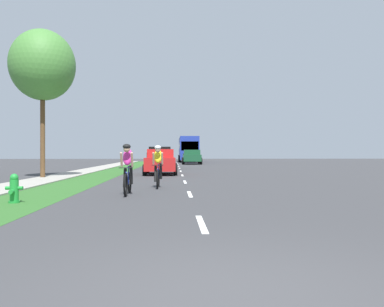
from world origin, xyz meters
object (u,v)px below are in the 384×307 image
object	(u,v)px
sedan_red	(161,162)
street_tree_near	(43,66)
pickup_dark_green	(192,157)
cyclist_trailing	(158,166)
fire_hydrant_green	(14,189)
bus_blue	(188,148)
cyclist_lead	(128,169)
suv_black	(160,157)

from	to	relation	value
sedan_red	street_tree_near	distance (m)	8.49
pickup_dark_green	cyclist_trailing	bearing A→B (deg)	-95.09
fire_hydrant_green	bus_blue	distance (m)	45.98
bus_blue	cyclist_lead	bearing A→B (deg)	-94.65
suv_black	bus_blue	distance (m)	23.89
pickup_dark_green	street_tree_near	xyz separation A→B (m)	(-8.81, -24.24, 4.96)
sedan_red	street_tree_near	xyz separation A→B (m)	(-5.95, -3.39, 5.02)
cyclist_trailing	suv_black	bearing A→B (deg)	91.69
sedan_red	cyclist_trailing	bearing A→B (deg)	-88.81
sedan_red	street_tree_near	size ratio (longest dim) A/B	0.56
street_tree_near	cyclist_lead	bearing A→B (deg)	-56.96
cyclist_lead	street_tree_near	distance (m)	10.90
cyclist_lead	sedan_red	bearing A→B (deg)	86.73
sedan_red	pickup_dark_green	distance (m)	21.05
sedan_red	bus_blue	size ratio (longest dim) A/B	0.37
pickup_dark_green	cyclist_lead	bearing A→B (deg)	-96.20
sedan_red	suv_black	xyz separation A→B (m)	(-0.33, 8.53, 0.18)
cyclist_lead	cyclist_trailing	distance (m)	2.53
cyclist_lead	sedan_red	distance (m)	11.54
cyclist_lead	cyclist_trailing	world-z (taller)	same
suv_black	cyclist_trailing	bearing A→B (deg)	-88.31
cyclist_trailing	street_tree_near	xyz separation A→B (m)	(-6.14, 5.74, 4.98)
pickup_dark_green	street_tree_near	size ratio (longest dim) A/B	0.67
pickup_dark_green	street_tree_near	world-z (taller)	street_tree_near
sedan_red	pickup_dark_green	bearing A→B (deg)	82.19
suv_black	street_tree_near	bearing A→B (deg)	-115.23
cyclist_trailing	street_tree_near	world-z (taller)	street_tree_near
cyclist_trailing	sedan_red	distance (m)	9.13
cyclist_trailing	bus_blue	size ratio (longest dim) A/B	0.15
fire_hydrant_green	sedan_red	distance (m)	13.77
fire_hydrant_green	pickup_dark_green	bearing A→B (deg)	79.66
cyclist_trailing	bus_blue	xyz separation A→B (m)	(2.70, 41.31, 1.17)
pickup_dark_green	bus_blue	size ratio (longest dim) A/B	0.44
fire_hydrant_green	suv_black	size ratio (longest dim) A/B	0.16
cyclist_lead	suv_black	xyz separation A→B (m)	(0.33, 20.05, 0.14)
sedan_red	bus_blue	xyz separation A→B (m)	(2.89, 32.17, 1.21)
bus_blue	street_tree_near	world-z (taller)	street_tree_near
street_tree_near	pickup_dark_green	bearing A→B (deg)	70.03
cyclist_lead	bus_blue	distance (m)	43.85
suv_black	bus_blue	xyz separation A→B (m)	(3.23, 23.65, 1.03)
cyclist_trailing	pickup_dark_green	distance (m)	30.10
suv_black	fire_hydrant_green	bearing A→B (deg)	-97.93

